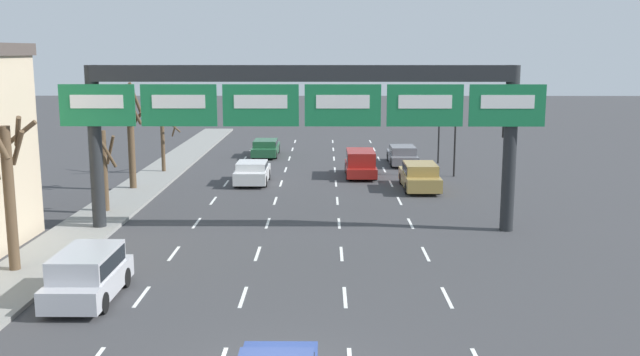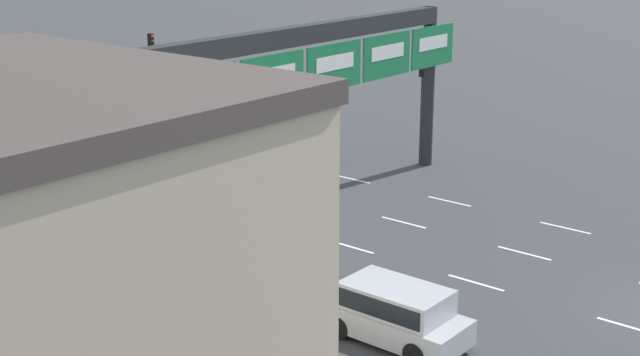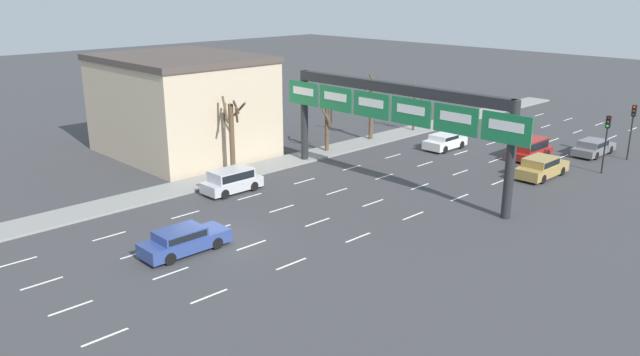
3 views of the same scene
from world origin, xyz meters
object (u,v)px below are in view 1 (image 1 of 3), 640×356
at_px(traffic_light_mid_block, 439,118).
at_px(suv_silver, 88,272).
at_px(tree_bare_second, 104,166).
at_px(car_white, 252,172).
at_px(tree_bare_closest, 132,139).
at_px(tree_bare_furthest, 164,137).
at_px(car_grey, 402,154).
at_px(suv_red, 361,162).
at_px(car_green, 266,147).
at_px(tree_bare_third, 9,185).
at_px(car_gold, 420,175).
at_px(traffic_light_near_gantry, 505,150).
at_px(sign_gantry, 302,104).
at_px(traffic_light_far_end, 455,127).

bearing_deg(traffic_light_mid_block, suv_silver, -118.97).
bearing_deg(tree_bare_second, car_white, 51.59).
xyz_separation_m(tree_bare_closest, tree_bare_furthest, (0.51, 5.69, -0.53)).
xyz_separation_m(car_grey, traffic_light_mid_block, (2.60, 0.50, 2.50)).
xyz_separation_m(suv_red, car_grey, (3.16, 4.86, -0.21)).
relative_size(car_green, tree_bare_closest, 0.80).
relative_size(car_white, tree_bare_third, 0.72).
bearing_deg(car_gold, car_grey, 90.20).
xyz_separation_m(car_green, tree_bare_furthest, (-5.91, -7.73, 1.72)).
xyz_separation_m(car_gold, car_grey, (-0.03, 9.08, -0.10)).
bearing_deg(traffic_light_near_gantry, car_green, 119.15).
bearing_deg(traffic_light_near_gantry, suv_silver, -149.11).
distance_m(tree_bare_closest, tree_bare_third, 15.34).
distance_m(sign_gantry, car_green, 23.29).
height_order(suv_silver, tree_bare_third, tree_bare_third).
xyz_separation_m(car_grey, traffic_light_far_end, (2.76, -4.85, 2.44)).
distance_m(car_grey, traffic_light_near_gantry, 18.73).
bearing_deg(tree_bare_furthest, suv_silver, -83.18).
bearing_deg(traffic_light_mid_block, traffic_light_near_gantry, -90.25).
distance_m(car_gold, traffic_light_near_gantry, 9.97).
distance_m(car_green, car_grey, 10.63).
bearing_deg(car_green, tree_bare_third, -102.96).
relative_size(traffic_light_near_gantry, tree_bare_third, 0.88).
relative_size(car_green, car_grey, 1.03).
height_order(sign_gantry, traffic_light_far_end, sign_gantry).
height_order(sign_gantry, car_grey, sign_gantry).
bearing_deg(sign_gantry, traffic_light_near_gantry, 1.66).
distance_m(sign_gantry, car_white, 12.72).
bearing_deg(sign_gantry, suv_silver, -126.10).
height_order(car_grey, tree_bare_second, tree_bare_second).
height_order(car_gold, tree_bare_third, tree_bare_third).
bearing_deg(car_white, tree_bare_closest, -161.59).
xyz_separation_m(traffic_light_near_gantry, tree_bare_third, (-19.02, -6.52, -0.33)).
bearing_deg(car_grey, car_white, -143.07).
relative_size(car_green, tree_bare_furthest, 1.02).
bearing_deg(suv_silver, tree_bare_third, 142.31).
distance_m(car_gold, car_white, 9.95).
relative_size(traffic_light_near_gantry, traffic_light_far_end, 1.14).
relative_size(car_gold, tree_bare_closest, 0.81).
distance_m(car_green, traffic_light_far_end, 15.57).
bearing_deg(tree_bare_second, suv_red, 38.99).
bearing_deg(tree_bare_closest, car_white, 18.41).
distance_m(car_green, tree_bare_closest, 15.04).
relative_size(car_green, suv_red, 1.08).
bearing_deg(suv_silver, tree_bare_furthest, 96.82).
relative_size(suv_silver, traffic_light_far_end, 0.93).
distance_m(sign_gantry, car_gold, 12.45).
relative_size(traffic_light_mid_block, tree_bare_third, 0.79).
bearing_deg(traffic_light_near_gantry, car_grey, 97.80).
xyz_separation_m(car_green, traffic_light_mid_block, (12.49, -3.39, 2.53)).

